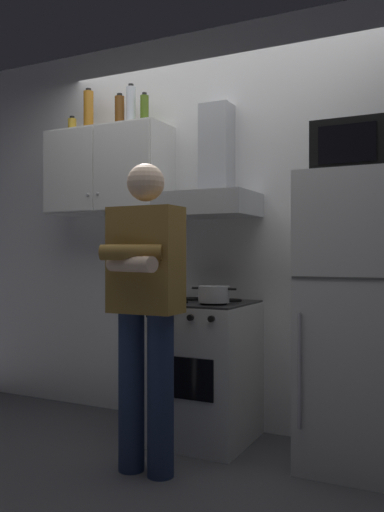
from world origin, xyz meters
name	(u,v)px	position (x,y,z in m)	size (l,w,h in m)	color
ground_plane	(192,454)	(0.00, 0.00, 0.00)	(7.00, 7.00, 0.00)	#4C4C51
back_wall_tiled	(231,226)	(0.00, 0.60, 1.35)	(4.80, 0.10, 2.70)	white
upper_cabinet	(108,171)	(-0.85, 0.37, 1.75)	(0.90, 0.37, 0.60)	white
stove_oven	(203,371)	(-0.05, 0.25, 0.43)	(0.60, 0.62, 0.87)	silver
range_hood	(211,187)	(-0.05, 0.38, 1.60)	(0.60, 0.44, 0.75)	#B7BABF
refrigerator	(360,320)	(0.90, 0.25, 0.80)	(0.60, 0.62, 1.60)	silver
microwave	(360,149)	(0.90, 0.27, 1.74)	(0.48, 0.37, 0.28)	black
person_standing	(145,303)	(-0.10, -0.36, 0.90)	(0.38, 0.33, 1.64)	navy
cooking_pot	(214,294)	(0.08, 0.13, 0.92)	(0.29, 0.19, 0.10)	#B7BABF
bottle_spice_jar	(72,126)	(-1.19, 0.40, 2.11)	(0.06, 0.06, 0.14)	gold
bottle_olive_oil	(144,110)	(-0.56, 0.39, 2.16)	(0.06, 0.06, 0.23)	#4C6B19
bottle_vodka_clear	(131,106)	(-0.66, 0.38, 2.19)	(0.07, 0.07, 0.29)	silver
bottle_liquor_amber	(89,111)	(-1.03, 0.38, 2.20)	(0.07, 0.07, 0.31)	#B7721E
bottle_beer_brown	(120,112)	(-0.76, 0.38, 2.16)	(0.07, 0.07, 0.24)	brown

